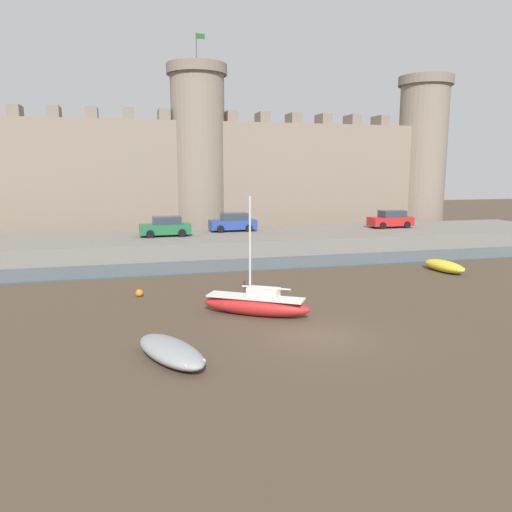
{
  "coord_description": "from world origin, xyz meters",
  "views": [
    {
      "loc": [
        -7.41,
        -18.34,
        6.76
      ],
      "look_at": [
        -1.25,
        5.37,
        2.5
      ],
      "focal_mm": 35.0,
      "sensor_mm": 36.0,
      "label": 1
    }
  ],
  "objects_px": {
    "rowboat_foreground_left": "(444,266)",
    "car_quay_east": "(233,222)",
    "car_quay_centre_east": "(391,219)",
    "car_quay_west": "(166,227)",
    "rowboat_near_channel_right": "(171,351)",
    "mooring_buoy_near_shore": "(139,293)",
    "sailboat_midflat_left": "(256,304)"
  },
  "relations": [
    {
      "from": "car_quay_centre_east",
      "to": "car_quay_east",
      "type": "height_order",
      "value": "same"
    },
    {
      "from": "mooring_buoy_near_shore",
      "to": "car_quay_west",
      "type": "bearing_deg",
      "value": 79.86
    },
    {
      "from": "sailboat_midflat_left",
      "to": "car_quay_west",
      "type": "xyz_separation_m",
      "value": [
        -2.64,
        19.31,
        1.58
      ]
    },
    {
      "from": "car_quay_west",
      "to": "car_quay_east",
      "type": "relative_size",
      "value": 1.0
    },
    {
      "from": "rowboat_foreground_left",
      "to": "car_quay_east",
      "type": "height_order",
      "value": "car_quay_east"
    },
    {
      "from": "sailboat_midflat_left",
      "to": "rowboat_foreground_left",
      "type": "relative_size",
      "value": 1.55
    },
    {
      "from": "rowboat_near_channel_right",
      "to": "car_quay_west",
      "type": "bearing_deg",
      "value": 85.89
    },
    {
      "from": "rowboat_near_channel_right",
      "to": "car_quay_centre_east",
      "type": "distance_m",
      "value": 33.76
    },
    {
      "from": "car_quay_centre_east",
      "to": "mooring_buoy_near_shore",
      "type": "bearing_deg",
      "value": -147.15
    },
    {
      "from": "sailboat_midflat_left",
      "to": "car_quay_centre_east",
      "type": "distance_m",
      "value": 27.34
    },
    {
      "from": "car_quay_west",
      "to": "sailboat_midflat_left",
      "type": "bearing_deg",
      "value": -82.21
    },
    {
      "from": "car_quay_centre_east",
      "to": "car_quay_east",
      "type": "distance_m",
      "value": 14.98
    },
    {
      "from": "sailboat_midflat_left",
      "to": "rowboat_near_channel_right",
      "type": "bearing_deg",
      "value": -132.86
    },
    {
      "from": "rowboat_foreground_left",
      "to": "car_quay_centre_east",
      "type": "distance_m",
      "value": 14.15
    },
    {
      "from": "mooring_buoy_near_shore",
      "to": "car_quay_centre_east",
      "type": "bearing_deg",
      "value": 32.85
    },
    {
      "from": "mooring_buoy_near_shore",
      "to": "rowboat_foreground_left",
      "type": "bearing_deg",
      "value": 4.75
    },
    {
      "from": "rowboat_foreground_left",
      "to": "car_quay_centre_east",
      "type": "bearing_deg",
      "value": 75.04
    },
    {
      "from": "rowboat_foreground_left",
      "to": "car_quay_east",
      "type": "relative_size",
      "value": 0.87
    },
    {
      "from": "mooring_buoy_near_shore",
      "to": "car_quay_east",
      "type": "xyz_separation_m",
      "value": [
        8.63,
        16.26,
        1.94
      ]
    },
    {
      "from": "car_quay_centre_east",
      "to": "car_quay_west",
      "type": "bearing_deg",
      "value": -177.6
    },
    {
      "from": "sailboat_midflat_left",
      "to": "car_quay_east",
      "type": "xyz_separation_m",
      "value": [
        3.42,
        21.23,
        1.58
      ]
    },
    {
      "from": "rowboat_foreground_left",
      "to": "car_quay_west",
      "type": "bearing_deg",
      "value": 143.89
    },
    {
      "from": "rowboat_near_channel_right",
      "to": "car_quay_east",
      "type": "height_order",
      "value": "car_quay_east"
    },
    {
      "from": "mooring_buoy_near_shore",
      "to": "car_quay_west",
      "type": "xyz_separation_m",
      "value": [
        2.56,
        14.34,
        1.94
      ]
    },
    {
      "from": "sailboat_midflat_left",
      "to": "mooring_buoy_near_shore",
      "type": "height_order",
      "value": "sailboat_midflat_left"
    },
    {
      "from": "rowboat_foreground_left",
      "to": "mooring_buoy_near_shore",
      "type": "xyz_separation_m",
      "value": [
        -19.95,
        -1.66,
        -0.2
      ]
    },
    {
      "from": "rowboat_near_channel_right",
      "to": "car_quay_east",
      "type": "relative_size",
      "value": 1.02
    },
    {
      "from": "sailboat_midflat_left",
      "to": "rowboat_foreground_left",
      "type": "xyz_separation_m",
      "value": [
        14.75,
        6.63,
        -0.15
      ]
    },
    {
      "from": "rowboat_near_channel_right",
      "to": "car_quay_east",
      "type": "bearing_deg",
      "value": 73.28
    },
    {
      "from": "rowboat_foreground_left",
      "to": "car_quay_west",
      "type": "xyz_separation_m",
      "value": [
        -17.39,
        12.68,
        1.74
      ]
    },
    {
      "from": "rowboat_near_channel_right",
      "to": "mooring_buoy_near_shore",
      "type": "height_order",
      "value": "rowboat_near_channel_right"
    },
    {
      "from": "rowboat_foreground_left",
      "to": "mooring_buoy_near_shore",
      "type": "relative_size",
      "value": 9.06
    }
  ]
}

